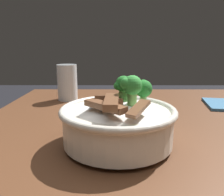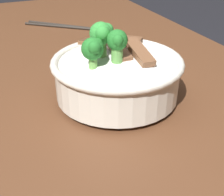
% 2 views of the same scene
% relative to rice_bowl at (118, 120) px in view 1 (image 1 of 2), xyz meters
% --- Properties ---
extents(rice_bowl, '(0.21, 0.21, 0.13)m').
position_rel_rice_bowl_xyz_m(rice_bowl, '(0.00, 0.00, 0.00)').
color(rice_bowl, silver).
rests_on(rice_bowl, dining_table).
extents(drinking_glass, '(0.07, 0.07, 0.12)m').
position_rel_rice_bowl_xyz_m(drinking_glass, '(0.35, 0.16, 0.00)').
color(drinking_glass, white).
rests_on(drinking_glass, dining_table).
extents(folded_napkin, '(0.15, 0.12, 0.01)m').
position_rel_rice_bowl_xyz_m(folded_napkin, '(0.27, -0.33, -0.04)').
color(folded_napkin, '#386689').
rests_on(folded_napkin, dining_table).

